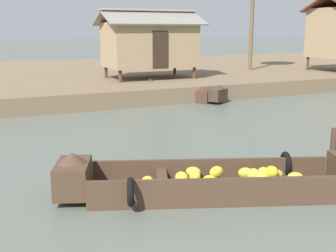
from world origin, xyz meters
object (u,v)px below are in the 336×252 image
Objects in this scene: stilt_house_mid_left at (150,43)px; mooring_post at (333,152)px; fishing_skiff_distant at (182,93)px; banana_boat at (217,180)px.

stilt_house_mid_left is 4.67× the size of mooring_post.
stilt_house_mid_left is (-0.39, 2.95, 2.17)m from fishing_skiff_distant.
stilt_house_mid_left is 14.04m from mooring_post.
mooring_post is at bearing -2.50° from banana_boat.
banana_boat is 1.19× the size of stilt_house_mid_left.
fishing_skiff_distant is at bearing -82.47° from stilt_house_mid_left.
banana_boat is 11.74m from fishing_skiff_distant.
stilt_house_mid_left is (4.30, 13.71, 2.17)m from banana_boat.
banana_boat is 2.87m from mooring_post.
stilt_house_mid_left is at bearing 97.53° from fishing_skiff_distant.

